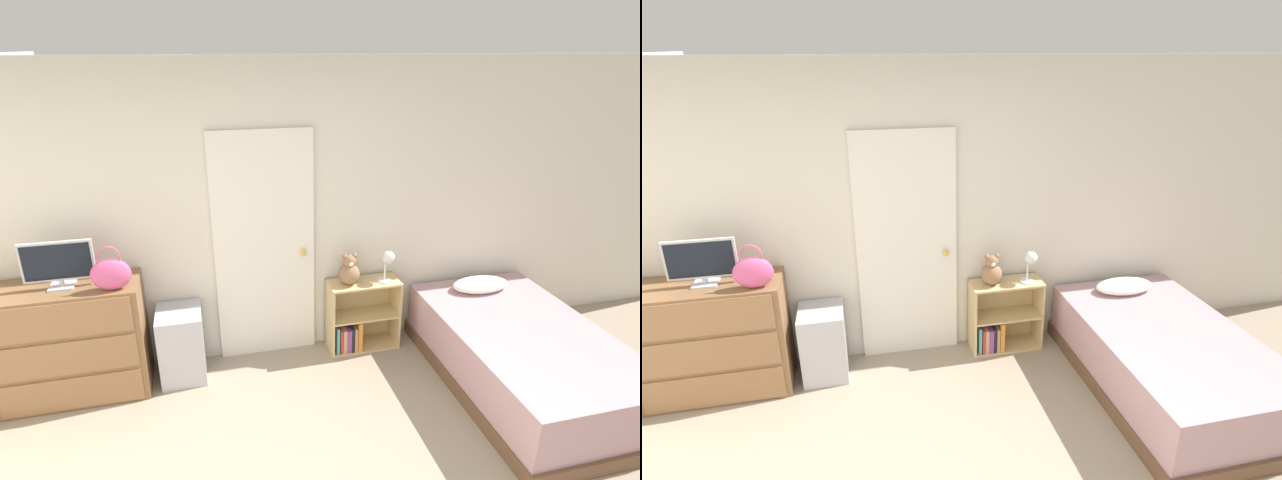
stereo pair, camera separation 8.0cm
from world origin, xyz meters
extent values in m
cube|color=beige|center=(0.00, 2.27, 1.27)|extent=(10.00, 0.06, 2.55)
cube|color=silver|center=(0.13, 2.22, 1.00)|extent=(0.85, 0.04, 2.01)
sphere|color=gold|center=(0.46, 2.17, 0.95)|extent=(0.06, 0.06, 0.06)
cube|color=brown|center=(-1.42, 1.99, 0.47)|extent=(1.10, 0.46, 0.94)
cube|color=#89613E|center=(-1.42, 1.76, 0.16)|extent=(1.01, 0.01, 0.28)
cube|color=#89613E|center=(-1.42, 1.76, 0.47)|extent=(1.01, 0.01, 0.28)
cube|color=#89613E|center=(-1.42, 1.76, 0.78)|extent=(1.01, 0.01, 0.28)
cube|color=#B7B7BC|center=(-1.41, 1.99, 0.95)|extent=(0.17, 0.16, 0.01)
cylinder|color=#B7B7BC|center=(-1.41, 1.99, 0.98)|extent=(0.04, 0.04, 0.04)
cube|color=#B7B7BC|center=(-1.41, 1.99, 1.15)|extent=(0.50, 0.02, 0.30)
cube|color=black|center=(-1.41, 1.98, 1.15)|extent=(0.46, 0.01, 0.27)
ellipsoid|color=#C64C7F|center=(-1.04, 1.85, 1.06)|extent=(0.28, 0.12, 0.24)
torus|color=#C64C7F|center=(-1.04, 1.85, 1.20)|extent=(0.17, 0.01, 0.17)
cube|color=#ADADB7|center=(-0.62, 2.02, 0.30)|extent=(0.36, 0.40, 0.61)
cube|color=tan|center=(0.67, 2.08, 0.33)|extent=(0.02, 0.28, 0.66)
cube|color=tan|center=(1.30, 2.08, 0.33)|extent=(0.02, 0.28, 0.66)
cube|color=tan|center=(0.99, 2.08, 0.01)|extent=(0.60, 0.28, 0.02)
cube|color=tan|center=(0.99, 2.08, 0.33)|extent=(0.60, 0.28, 0.02)
cube|color=tan|center=(0.99, 2.08, 0.65)|extent=(0.60, 0.28, 0.02)
cube|color=tan|center=(0.99, 2.22, 0.33)|extent=(0.64, 0.01, 0.66)
cube|color=teal|center=(0.72, 2.06, 0.15)|extent=(0.03, 0.23, 0.26)
cube|color=red|center=(0.75, 2.05, 0.14)|extent=(0.02, 0.19, 0.23)
cube|color=tan|center=(0.79, 2.06, 0.13)|extent=(0.04, 0.23, 0.23)
cube|color=#8C3F8C|center=(0.83, 2.07, 0.13)|extent=(0.04, 0.24, 0.23)
cube|color=black|center=(0.86, 2.06, 0.14)|extent=(0.02, 0.21, 0.24)
cube|color=tan|center=(0.89, 2.04, 0.13)|extent=(0.03, 0.17, 0.23)
cube|color=orange|center=(0.93, 2.06, 0.16)|extent=(0.04, 0.21, 0.28)
sphere|color=#8C6647|center=(0.84, 2.08, 0.75)|extent=(0.19, 0.19, 0.19)
sphere|color=#8C6647|center=(0.84, 2.08, 0.87)|extent=(0.12, 0.12, 0.12)
sphere|color=silver|center=(0.84, 2.03, 0.86)|extent=(0.04, 0.04, 0.04)
sphere|color=#8C6647|center=(0.80, 2.08, 0.92)|extent=(0.05, 0.05, 0.05)
sphere|color=#8C6647|center=(0.89, 2.08, 0.92)|extent=(0.05, 0.05, 0.05)
cylinder|color=silver|center=(1.16, 2.05, 0.66)|extent=(0.12, 0.12, 0.01)
cylinder|color=silver|center=(1.16, 2.05, 0.76)|extent=(0.01, 0.01, 0.19)
sphere|color=silver|center=(1.19, 2.04, 0.89)|extent=(0.11, 0.11, 0.11)
cube|color=brown|center=(2.07, 1.23, 0.06)|extent=(1.19, 1.98, 0.12)
cube|color=#B28C93|center=(2.07, 1.23, 0.32)|extent=(1.16, 1.92, 0.39)
ellipsoid|color=white|center=(2.07, 1.94, 0.56)|extent=(0.54, 0.28, 0.12)
camera|label=1|loc=(-0.37, -1.69, 2.61)|focal=28.00mm
camera|label=2|loc=(-0.29, -1.71, 2.61)|focal=28.00mm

